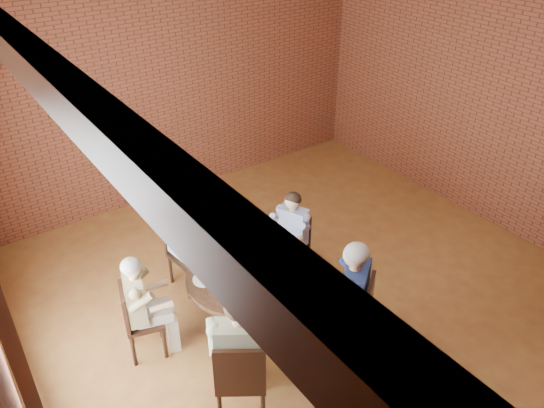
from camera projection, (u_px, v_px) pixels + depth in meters
floor at (319, 306)px, 6.33m from camera, size 7.00×7.00×0.00m
ceiling at (338, 10)px, 4.54m from camera, size 7.00×7.00×0.00m
wall_back at (174, 88)px, 7.87m from camera, size 7.00×0.00×7.00m
wall_right at (514, 113)px, 7.03m from camera, size 0.00×7.00×7.00m
ceiling_beam at (49, 78)px, 3.41m from camera, size 0.22×6.90×0.26m
dining_table at (244, 291)px, 5.77m from camera, size 1.23×1.23×0.75m
chair_a at (293, 243)px, 6.60m from camera, size 0.49×0.49×0.87m
diner_a at (291, 238)px, 6.48m from camera, size 0.70×0.65×1.22m
chair_b at (187, 246)px, 6.49m from camera, size 0.51×0.51×0.97m
diner_b at (190, 237)px, 6.33m from camera, size 0.64×0.76×1.40m
chair_c at (137, 318)px, 5.48m from camera, size 0.47×0.47×0.89m
diner_c at (142, 307)px, 5.43m from camera, size 0.69×0.62×1.24m
chair_d at (241, 376)px, 4.80m from camera, size 0.64×0.64×0.97m
diner_d at (241, 354)px, 4.78m from camera, size 0.86×0.90×1.40m
chair_e at (355, 316)px, 5.44m from camera, size 0.65×0.65×0.99m
diner_e at (347, 301)px, 5.37m from camera, size 0.89×0.92×1.42m
plate_a at (258, 249)px, 6.04m from camera, size 0.26×0.26×0.01m
plate_b at (215, 258)px, 5.89m from camera, size 0.26×0.26×0.01m
plate_c at (205, 279)px, 5.59m from camera, size 0.26×0.26×0.01m
plate_d at (283, 289)px, 5.46m from camera, size 0.26×0.26×0.01m
glass_a at (262, 252)px, 5.90m from camera, size 0.07×0.07×0.14m
glass_b at (235, 255)px, 5.85m from camera, size 0.07×0.07×0.14m
glass_c at (214, 264)px, 5.70m from camera, size 0.07×0.07×0.14m
glass_d at (219, 272)px, 5.59m from camera, size 0.07×0.07×0.14m
glass_e at (227, 283)px, 5.44m from camera, size 0.07×0.07×0.14m
glass_f at (245, 292)px, 5.32m from camera, size 0.07×0.07×0.14m
glass_g at (251, 277)px, 5.52m from camera, size 0.07×0.07×0.14m
smartphone at (288, 288)px, 5.48m from camera, size 0.07×0.13×0.01m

